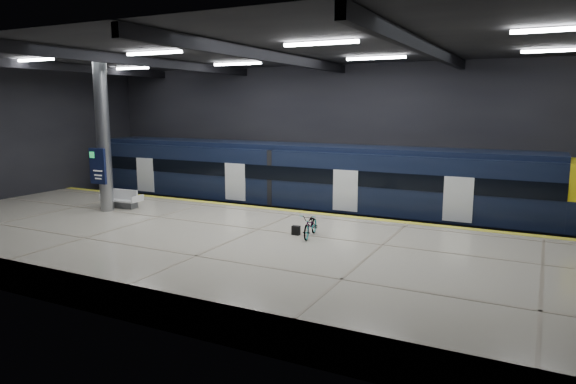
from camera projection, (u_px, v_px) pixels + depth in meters
The scene contains 10 objects.
ground at pixel (271, 250), 21.12m from camera, with size 30.00×30.00×0.00m, color black.
room_shell at pixel (270, 110), 20.16m from camera, with size 30.10×16.10×8.05m.
platform at pixel (238, 252), 18.83m from camera, with size 30.00×11.00×1.10m, color beige.
safety_strip at pixel (299, 211), 23.35m from camera, with size 30.00×0.40×0.01m, color yellow.
rails at pixel (323, 221), 25.95m from camera, with size 30.00×1.52×0.16m.
train at pixel (332, 183), 25.39m from camera, with size 29.40×2.84×3.79m.
bench at pixel (121, 201), 24.26m from camera, with size 2.03×0.91×0.88m.
bicycle at pixel (311, 225), 18.83m from camera, with size 0.58×1.68×0.88m, color #99999E.
pannier_bag at pixel (296, 230), 19.14m from camera, with size 0.30×0.18×0.35m, color black.
info_column at pixel (103, 137), 23.02m from camera, with size 0.90×0.78×6.90m.
Camera 1 is at (9.84, -17.91, 5.90)m, focal length 32.00 mm.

